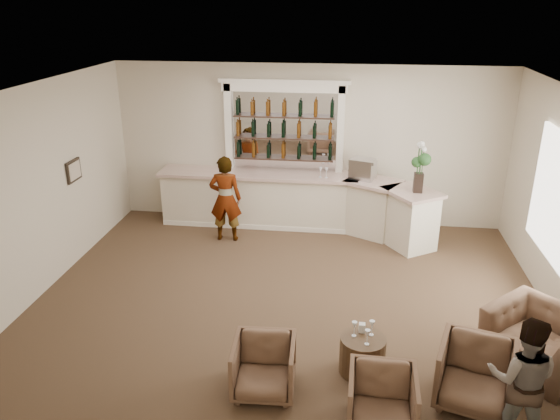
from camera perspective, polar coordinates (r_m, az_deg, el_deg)
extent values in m
plane|color=brown|center=(8.76, 0.85, -9.62)|extent=(8.00, 8.00, 0.00)
cube|color=beige|center=(11.36, 2.99, 6.76)|extent=(8.00, 0.04, 3.30)
cube|color=beige|center=(9.35, -24.24, 1.62)|extent=(0.04, 7.00, 3.30)
cube|color=silver|center=(7.61, 0.99, 12.22)|extent=(8.00, 7.00, 0.04)
cube|color=black|center=(10.32, -20.76, 3.87)|extent=(0.04, 0.46, 0.38)
cube|color=beige|center=(10.31, -20.64, 3.87)|extent=(0.01, 0.38, 0.30)
cube|color=white|center=(11.48, -2.24, 1.12)|extent=(4.00, 0.70, 1.08)
cube|color=beige|center=(11.28, -2.30, 3.80)|extent=(4.10, 0.82, 0.06)
cube|color=white|center=(11.12, 9.58, 0.15)|extent=(1.12, 1.04, 1.08)
cube|color=beige|center=(10.91, 9.76, 2.90)|extent=(1.27, 1.19, 0.06)
cube|color=white|center=(10.69, 13.39, -1.03)|extent=(1.08, 1.14, 1.08)
cube|color=beige|center=(10.48, 13.66, 1.81)|extent=(1.24, 1.29, 0.06)
cube|color=white|center=(11.36, -2.49, -1.77)|extent=(4.00, 0.06, 0.10)
cube|color=white|center=(11.32, 0.46, 8.29)|extent=(2.15, 0.02, 1.65)
cube|color=white|center=(11.58, -5.27, 5.95)|extent=(0.14, 0.16, 2.90)
cube|color=white|center=(11.30, 6.24, 5.53)|extent=(0.14, 0.16, 2.90)
cube|color=white|center=(11.09, 0.43, 12.71)|extent=(2.52, 0.16, 0.18)
cube|color=white|center=(11.07, 0.44, 13.32)|extent=(2.64, 0.20, 0.08)
cube|color=#322119|center=(11.35, 0.38, 5.37)|extent=(2.05, 0.20, 0.03)
cube|color=#322119|center=(11.24, 0.39, 7.52)|extent=(2.05, 0.20, 0.03)
cube|color=#322119|center=(11.14, 0.39, 9.72)|extent=(2.05, 0.20, 0.03)
cylinder|color=#45331E|center=(7.28, 8.60, -14.72)|extent=(0.58, 0.58, 0.50)
imported|color=gray|center=(10.64, -5.72, 1.18)|extent=(0.65, 0.45, 1.71)
imported|color=gray|center=(6.55, 23.95, -15.91)|extent=(0.84, 0.73, 1.48)
imported|color=brown|center=(6.84, -1.70, -16.08)|extent=(0.78, 0.80, 0.69)
imported|color=brown|center=(6.47, 10.59, -19.08)|extent=(0.76, 0.78, 0.70)
imported|color=brown|center=(7.03, 19.72, -15.93)|extent=(1.05, 1.06, 0.78)
imported|color=brown|center=(7.94, 25.54, -12.22)|extent=(1.59, 1.59, 0.78)
cube|color=silver|center=(10.93, 8.65, 4.29)|extent=(0.57, 0.52, 0.41)
cube|color=black|center=(10.37, 14.24, 2.79)|extent=(0.16, 0.16, 0.36)
cube|color=white|center=(7.22, 8.56, -12.07)|extent=(0.08, 0.08, 0.12)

